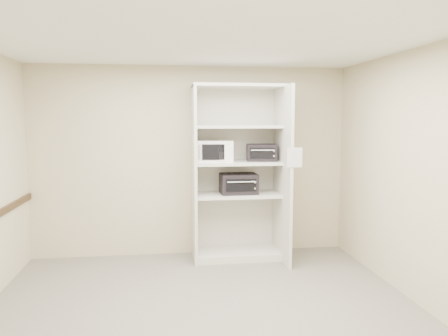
{
  "coord_description": "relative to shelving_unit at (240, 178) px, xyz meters",
  "views": [
    {
      "loc": [
        -0.38,
        -4.25,
        1.94
      ],
      "look_at": [
        0.38,
        1.33,
        1.32
      ],
      "focal_mm": 35.0,
      "sensor_mm": 36.0,
      "label": 1
    }
  ],
  "objects": [
    {
      "name": "toaster_oven_upper",
      "position": [
        0.3,
        0.01,
        0.36
      ],
      "size": [
        0.45,
        0.36,
        0.24
      ],
      "primitive_type": "cube",
      "rotation": [
        0.0,
        0.0,
        -0.14
      ],
      "color": "black",
      "rests_on": "shelving_unit"
    },
    {
      "name": "ceiling",
      "position": [
        -0.67,
        -1.7,
        1.57
      ],
      "size": [
        4.5,
        4.0,
        0.01
      ],
      "primitive_type": "cube",
      "color": "white"
    },
    {
      "name": "shelving_unit",
      "position": [
        0.0,
        0.0,
        0.0
      ],
      "size": [
        1.24,
        0.92,
        2.42
      ],
      "color": "beige",
      "rests_on": "floor"
    },
    {
      "name": "floor",
      "position": [
        -0.67,
        -1.7,
        -1.13
      ],
      "size": [
        4.5,
        4.0,
        0.01
      ],
      "primitive_type": "cube",
      "color": "slate",
      "rests_on": "ground"
    },
    {
      "name": "microwave",
      "position": [
        -0.36,
        0.0,
        0.38
      ],
      "size": [
        0.5,
        0.39,
        0.29
      ],
      "primitive_type": "cube",
      "rotation": [
        0.0,
        0.0,
        -0.05
      ],
      "color": "white",
      "rests_on": "shelving_unit"
    },
    {
      "name": "wall_right",
      "position": [
        1.58,
        -1.7,
        0.22
      ],
      "size": [
        0.02,
        4.0,
        2.7
      ],
      "primitive_type": "cube",
      "color": "#BFB195",
      "rests_on": "ground"
    },
    {
      "name": "wall_back",
      "position": [
        -0.67,
        0.3,
        0.22
      ],
      "size": [
        4.5,
        0.02,
        2.7
      ],
      "primitive_type": "cube",
      "color": "#BFB195",
      "rests_on": "ground"
    },
    {
      "name": "wall_front",
      "position": [
        -0.67,
        -3.7,
        0.22
      ],
      "size": [
        4.5,
        0.02,
        2.7
      ],
      "primitive_type": "cube",
      "color": "#BFB195",
      "rests_on": "ground"
    },
    {
      "name": "toaster_oven_lower",
      "position": [
        -0.03,
        -0.02,
        -0.07
      ],
      "size": [
        0.51,
        0.39,
        0.28
      ],
      "primitive_type": "cube",
      "rotation": [
        0.0,
        0.0,
        0.01
      ],
      "color": "black",
      "rests_on": "shelving_unit"
    },
    {
      "name": "paper_sign",
      "position": [
        0.59,
        -0.63,
        0.34
      ],
      "size": [
        0.19,
        0.01,
        0.24
      ],
      "primitive_type": "cube",
      "rotation": [
        0.0,
        0.0,
        0.03
      ],
      "color": "white",
      "rests_on": "shelving_unit"
    }
  ]
}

